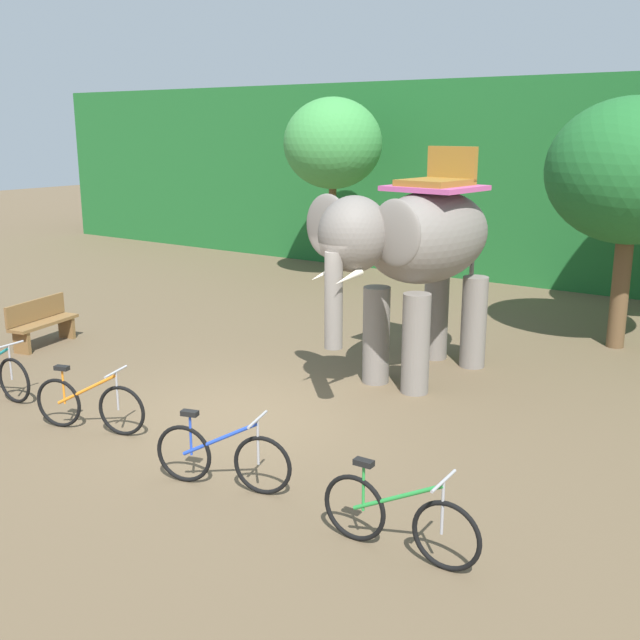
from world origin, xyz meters
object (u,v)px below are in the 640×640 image
at_px(tree_far_right, 632,172).
at_px(bike_blue, 222,457).
at_px(tree_center, 333,144).
at_px(elephant, 418,248).
at_px(bike_orange, 89,405).
at_px(bike_green, 398,518).
at_px(wooden_bench, 41,321).

distance_m(tree_far_right, bike_blue, 9.45).
relative_size(tree_center, elephant, 1.15).
bearing_deg(elephant, tree_center, 133.16).
relative_size(bike_orange, bike_green, 0.96).
relative_size(tree_center, bike_green, 2.84).
xyz_separation_m(tree_center, wooden_bench, (-0.99, -8.53, -3.18)).
bearing_deg(tree_far_right, bike_green, -88.94).
distance_m(bike_orange, bike_green, 5.03).
xyz_separation_m(tree_far_right, bike_orange, (-4.86, -8.47, -2.91)).
relative_size(bike_green, wooden_bench, 1.10).
bearing_deg(bike_blue, elephant, 90.61).
height_order(elephant, wooden_bench, elephant).
height_order(bike_blue, bike_green, same).
bearing_deg(tree_far_right, wooden_bench, -145.68).
height_order(tree_center, wooden_bench, tree_center).
height_order(tree_center, bike_orange, tree_center).
bearing_deg(elephant, bike_green, -63.68).
distance_m(elephant, bike_orange, 5.56).
bearing_deg(wooden_bench, elephant, 18.64).
bearing_deg(bike_orange, tree_far_right, 60.17).
xyz_separation_m(bike_orange, bike_blue, (2.65, -0.24, 0.00)).
xyz_separation_m(tree_far_right, bike_blue, (-2.21, -8.71, -2.91)).
height_order(tree_far_right, bike_green, tree_far_right).
height_order(tree_far_right, bike_blue, tree_far_right).
xyz_separation_m(tree_center, bike_green, (8.26, -11.12, -3.27)).
bearing_deg(tree_center, bike_blue, -61.91).
height_order(elephant, bike_orange, elephant).
distance_m(tree_center, bike_green, 14.24).
distance_m(tree_far_right, bike_orange, 10.19).
bearing_deg(bike_green, tree_far_right, 91.06).
xyz_separation_m(tree_center, elephant, (5.84, -6.23, -1.46)).
xyz_separation_m(bike_blue, wooden_bench, (-6.88, 2.51, 0.09)).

